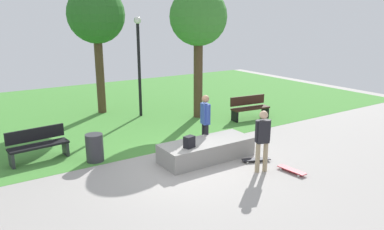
{
  "coord_description": "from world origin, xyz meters",
  "views": [
    {
      "loc": [
        -4.85,
        -7.86,
        3.91
      ],
      "look_at": [
        0.88,
        0.89,
        1.12
      ],
      "focal_mm": 34.27,
      "sensor_mm": 36.0,
      "label": 1
    }
  ],
  "objects_px": {
    "skateboard_by_ledge": "(292,170)",
    "park_bench_far_left": "(38,144)",
    "backpack_on_ledge": "(189,142)",
    "lamp_post": "(139,57)",
    "tree_leaning_ash": "(96,16)",
    "trash_bin": "(95,148)",
    "tree_young_birch": "(198,19)",
    "skateboard_spare": "(256,159)",
    "skater_performing_trick": "(263,137)",
    "park_bench_far_right": "(249,107)",
    "concrete_ledge": "(207,150)",
    "skater_watching": "(205,118)"
  },
  "relations": [
    {
      "from": "concrete_ledge",
      "to": "backpack_on_ledge",
      "type": "height_order",
      "value": "backpack_on_ledge"
    },
    {
      "from": "concrete_ledge",
      "to": "tree_leaning_ash",
      "type": "relative_size",
      "value": 0.52
    },
    {
      "from": "backpack_on_ledge",
      "to": "park_bench_far_right",
      "type": "relative_size",
      "value": 0.2
    },
    {
      "from": "tree_leaning_ash",
      "to": "concrete_ledge",
      "type": "bearing_deg",
      "value": -84.56
    },
    {
      "from": "tree_leaning_ash",
      "to": "lamp_post",
      "type": "relative_size",
      "value": 1.31
    },
    {
      "from": "skateboard_spare",
      "to": "concrete_ledge",
      "type": "bearing_deg",
      "value": 137.53
    },
    {
      "from": "concrete_ledge",
      "to": "trash_bin",
      "type": "distance_m",
      "value": 3.15
    },
    {
      "from": "skater_watching",
      "to": "skateboard_spare",
      "type": "distance_m",
      "value": 1.93
    },
    {
      "from": "lamp_post",
      "to": "park_bench_far_left",
      "type": "bearing_deg",
      "value": -147.79
    },
    {
      "from": "skateboard_by_ledge",
      "to": "skateboard_spare",
      "type": "relative_size",
      "value": 1.0
    },
    {
      "from": "skateboard_by_ledge",
      "to": "tree_young_birch",
      "type": "bearing_deg",
      "value": 79.81
    },
    {
      "from": "skateboard_by_ledge",
      "to": "trash_bin",
      "type": "xyz_separation_m",
      "value": [
        -4.03,
        3.58,
        0.33
      ]
    },
    {
      "from": "skateboard_by_ledge",
      "to": "park_bench_far_left",
      "type": "xyz_separation_m",
      "value": [
        -5.33,
        4.52,
        0.42
      ]
    },
    {
      "from": "concrete_ledge",
      "to": "tree_young_birch",
      "type": "relative_size",
      "value": 0.54
    },
    {
      "from": "skater_watching",
      "to": "park_bench_far_left",
      "type": "height_order",
      "value": "skater_watching"
    },
    {
      "from": "skater_watching",
      "to": "backpack_on_ledge",
      "type": "bearing_deg",
      "value": -143.78
    },
    {
      "from": "backpack_on_ledge",
      "to": "lamp_post",
      "type": "height_order",
      "value": "lamp_post"
    },
    {
      "from": "skater_performing_trick",
      "to": "skateboard_by_ledge",
      "type": "bearing_deg",
      "value": -37.35
    },
    {
      "from": "skater_performing_trick",
      "to": "tree_leaning_ash",
      "type": "xyz_separation_m",
      "value": [
        -1.31,
        8.29,
        3.0
      ]
    },
    {
      "from": "tree_young_birch",
      "to": "skateboard_by_ledge",
      "type": "bearing_deg",
      "value": -100.19
    },
    {
      "from": "tree_leaning_ash",
      "to": "trash_bin",
      "type": "distance_m",
      "value": 6.63
    },
    {
      "from": "park_bench_far_left",
      "to": "lamp_post",
      "type": "bearing_deg",
      "value": 32.21
    },
    {
      "from": "concrete_ledge",
      "to": "trash_bin",
      "type": "bearing_deg",
      "value": 150.07
    },
    {
      "from": "backpack_on_ledge",
      "to": "skater_performing_trick",
      "type": "distance_m",
      "value": 1.94
    },
    {
      "from": "trash_bin",
      "to": "skater_performing_trick",
      "type": "bearing_deg",
      "value": -42.35
    },
    {
      "from": "park_bench_far_right",
      "to": "lamp_post",
      "type": "distance_m",
      "value": 4.82
    },
    {
      "from": "skater_performing_trick",
      "to": "tree_leaning_ash",
      "type": "relative_size",
      "value": 0.32
    },
    {
      "from": "skater_watching",
      "to": "park_bench_far_left",
      "type": "relative_size",
      "value": 1.04
    },
    {
      "from": "skater_performing_trick",
      "to": "skateboard_spare",
      "type": "bearing_deg",
      "value": 57.56
    },
    {
      "from": "skateboard_spare",
      "to": "backpack_on_ledge",
      "type": "bearing_deg",
      "value": 156.22
    },
    {
      "from": "park_bench_far_right",
      "to": "trash_bin",
      "type": "xyz_separation_m",
      "value": [
        -6.63,
        -0.99,
        -0.09
      ]
    },
    {
      "from": "skateboard_by_ledge",
      "to": "lamp_post",
      "type": "bearing_deg",
      "value": 96.24
    },
    {
      "from": "backpack_on_ledge",
      "to": "tree_young_birch",
      "type": "bearing_deg",
      "value": -140.95
    },
    {
      "from": "tree_leaning_ash",
      "to": "trash_bin",
      "type": "relative_size",
      "value": 6.58
    },
    {
      "from": "skater_watching",
      "to": "park_bench_far_right",
      "type": "relative_size",
      "value": 1.04
    },
    {
      "from": "park_bench_far_right",
      "to": "lamp_post",
      "type": "height_order",
      "value": "lamp_post"
    },
    {
      "from": "park_bench_far_right",
      "to": "trash_bin",
      "type": "bearing_deg",
      "value": -171.54
    },
    {
      "from": "skater_performing_trick",
      "to": "tree_young_birch",
      "type": "bearing_deg",
      "value": 72.7
    },
    {
      "from": "park_bench_far_right",
      "to": "tree_leaning_ash",
      "type": "relative_size",
      "value": 0.32
    },
    {
      "from": "skater_watching",
      "to": "park_bench_far_left",
      "type": "bearing_deg",
      "value": 156.72
    },
    {
      "from": "concrete_ledge",
      "to": "park_bench_far_right",
      "type": "height_order",
      "value": "park_bench_far_right"
    },
    {
      "from": "skateboard_by_ledge",
      "to": "park_bench_far_left",
      "type": "height_order",
      "value": "park_bench_far_left"
    },
    {
      "from": "skater_watching",
      "to": "skateboard_spare",
      "type": "bearing_deg",
      "value": -67.16
    },
    {
      "from": "park_bench_far_left",
      "to": "tree_young_birch",
      "type": "height_order",
      "value": "tree_young_birch"
    },
    {
      "from": "skater_watching",
      "to": "skateboard_spare",
      "type": "relative_size",
      "value": 2.09
    },
    {
      "from": "lamp_post",
      "to": "skateboard_spare",
      "type": "bearing_deg",
      "value": -85.11
    },
    {
      "from": "backpack_on_ledge",
      "to": "lamp_post",
      "type": "bearing_deg",
      "value": -116.41
    },
    {
      "from": "tree_leaning_ash",
      "to": "tree_young_birch",
      "type": "height_order",
      "value": "tree_leaning_ash"
    },
    {
      "from": "tree_young_birch",
      "to": "lamp_post",
      "type": "bearing_deg",
      "value": 142.71
    },
    {
      "from": "concrete_ledge",
      "to": "backpack_on_ledge",
      "type": "bearing_deg",
      "value": -165.6
    }
  ]
}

